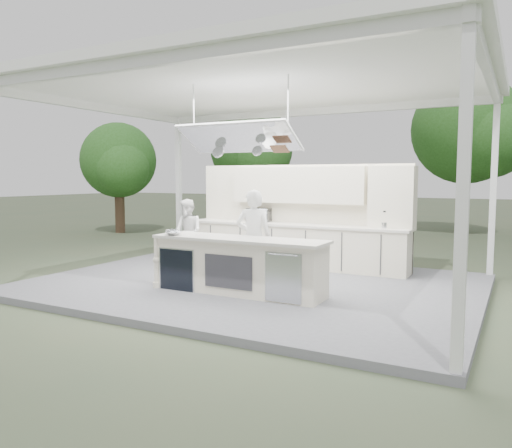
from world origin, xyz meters
The scene contains 12 objects.
ground centered at (0.00, 0.00, 0.00)m, with size 90.00×90.00×0.00m, color #434932.
stage_deck centered at (0.00, 0.00, 0.06)m, with size 8.00×6.00×0.12m, color slate.
tent centered at (0.00, -0.01, 3.71)m, with size 8.20×6.20×3.86m.
demo_island centered at (0.18, -0.91, 0.60)m, with size 3.10×0.79×0.95m.
back_counter centered at (0.00, 1.90, 0.60)m, with size 5.08×0.72×0.95m.
back_wall_unit centered at (0.44, 2.11, 1.57)m, with size 5.05×0.48×2.25m.
tree_cluster centered at (-0.16, 9.77, 3.29)m, with size 19.55×9.40×5.85m.
head_chef centered at (0.19, -0.35, 1.00)m, with size 0.64×0.42×1.76m, color white.
sous_chef centered at (-2.16, 0.88, 0.87)m, with size 0.72×0.56×1.49m, color white.
toaster_oven centered at (-0.96, 2.08, 1.22)m, with size 0.55×0.37×0.31m, color silver.
bowl_large centered at (-0.98, -1.15, 1.10)m, with size 0.27×0.27×0.07m, color silver.
bowl_small centered at (-1.10, -1.04, 1.11)m, with size 0.25×0.25×0.08m, color silver.
Camera 1 is at (4.41, -8.17, 2.09)m, focal length 35.00 mm.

